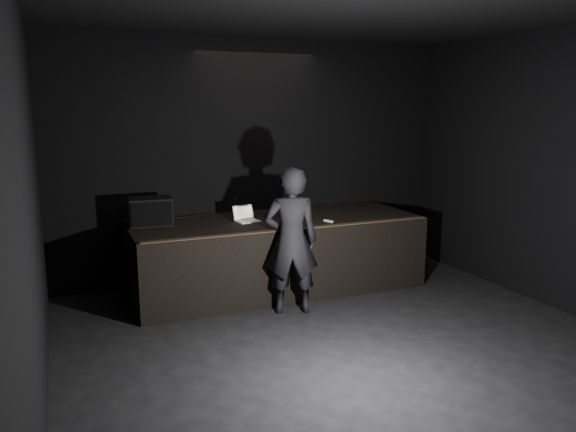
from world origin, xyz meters
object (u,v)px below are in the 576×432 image
at_px(stage_monitor, 151,212).
at_px(laptop, 246,217).
at_px(stage_riser, 276,254).
at_px(person, 291,241).
at_px(beer_can, 290,219).

xyz_separation_m(stage_monitor, laptop, (1.24, -0.23, -0.13)).
distance_m(stage_riser, person, 1.05).
bearing_deg(stage_monitor, laptop, -5.32).
height_order(laptop, person, person).
relative_size(stage_riser, person, 2.18).
bearing_deg(stage_monitor, person, -33.28).
bearing_deg(person, stage_monitor, -22.88).
distance_m(laptop, person, 1.01).
xyz_separation_m(laptop, beer_can, (0.45, -0.47, 0.03)).
bearing_deg(beer_can, laptop, 134.08).
bearing_deg(beer_can, stage_riser, 92.17).
bearing_deg(person, beer_can, -94.97).
xyz_separation_m(stage_riser, laptop, (-0.44, 0.02, 0.55)).
height_order(stage_riser, person, person).
xyz_separation_m(stage_riser, person, (-0.17, -0.95, 0.42)).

